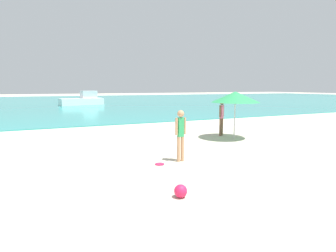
% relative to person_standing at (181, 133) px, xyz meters
% --- Properties ---
extents(ground, '(200.00, 200.00, 0.00)m').
position_rel_person_standing_xyz_m(ground, '(0.02, -4.36, -0.95)').
color(ground, beige).
extents(water, '(160.00, 60.00, 0.06)m').
position_rel_person_standing_xyz_m(water, '(0.02, 39.20, -0.92)').
color(water, teal).
rests_on(water, ground).
extents(person_standing, '(0.38, 0.22, 1.66)m').
position_rel_person_standing_xyz_m(person_standing, '(0.00, 0.00, 0.00)').
color(person_standing, tan).
rests_on(person_standing, ground).
extents(frisbee, '(0.29, 0.29, 0.03)m').
position_rel_person_standing_xyz_m(frisbee, '(-0.76, -0.07, -0.93)').
color(frisbee, '#E51E4C').
rests_on(frisbee, ground).
extents(person_distant, '(0.37, 0.23, 1.77)m').
position_rel_person_standing_xyz_m(person_distant, '(3.96, 3.38, 0.06)').
color(person_distant, brown).
rests_on(person_distant, ground).
extents(boat_far, '(5.71, 2.86, 1.86)m').
position_rel_person_standing_xyz_m(boat_far, '(0.61, 29.40, -0.24)').
color(boat_far, white).
rests_on(boat_far, water).
extents(beach_ball, '(0.29, 0.29, 0.29)m').
position_rel_person_standing_xyz_m(beach_ball, '(-1.31, -2.60, -0.80)').
color(beach_ball, '#E51E4C').
rests_on(beach_ball, ground).
extents(beach_umbrella, '(2.21, 2.21, 2.19)m').
position_rel_person_standing_xyz_m(beach_umbrella, '(4.05, 2.47, 0.99)').
color(beach_umbrella, '#B7B7BC').
rests_on(beach_umbrella, ground).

